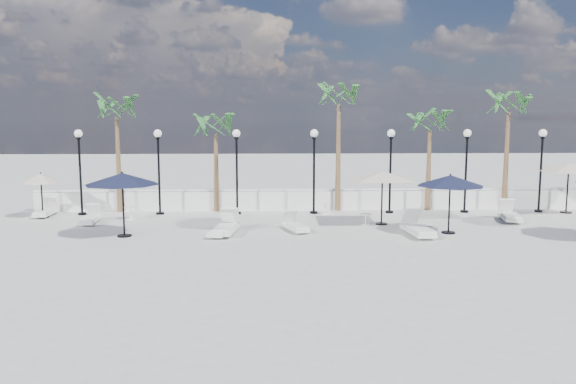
{
  "coord_description": "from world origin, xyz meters",
  "views": [
    {
      "loc": [
        -2.13,
        -18.82,
        4.34
      ],
      "look_at": [
        -1.33,
        2.67,
        1.5
      ],
      "focal_mm": 35.0,
      "sensor_mm": 36.0,
      "label": 1
    }
  ],
  "objects_px": {
    "parasol_navy_left": "(122,179)",
    "lounger_6": "(418,228)",
    "lounger_5": "(510,215)",
    "parasol_navy_mid": "(450,181)",
    "lounger_0": "(46,211)",
    "parasol_cream_small": "(41,179)",
    "lounger_4": "(295,226)",
    "lounger_1": "(90,218)",
    "lounger_2": "(222,230)",
    "parasol_cream_sq_a": "(382,172)",
    "parasol_cream_sq_b": "(569,164)",
    "lounger_3": "(226,227)"
  },
  "relations": [
    {
      "from": "lounger_4",
      "to": "lounger_5",
      "type": "xyz_separation_m",
      "value": [
        9.22,
        1.84,
        0.04
      ]
    },
    {
      "from": "parasol_navy_mid",
      "to": "parasol_cream_small",
      "type": "height_order",
      "value": "parasol_navy_mid"
    },
    {
      "from": "lounger_1",
      "to": "lounger_4",
      "type": "relative_size",
      "value": 1.0
    },
    {
      "from": "lounger_1",
      "to": "parasol_navy_left",
      "type": "bearing_deg",
      "value": -55.82
    },
    {
      "from": "lounger_4",
      "to": "parasol_navy_mid",
      "type": "height_order",
      "value": "parasol_navy_mid"
    },
    {
      "from": "lounger_0",
      "to": "lounger_4",
      "type": "relative_size",
      "value": 1.04
    },
    {
      "from": "lounger_1",
      "to": "parasol_cream_sq_a",
      "type": "height_order",
      "value": "parasol_cream_sq_a"
    },
    {
      "from": "parasol_navy_left",
      "to": "parasol_cream_sq_a",
      "type": "xyz_separation_m",
      "value": [
        9.97,
        1.99,
        0.04
      ]
    },
    {
      "from": "lounger_0",
      "to": "lounger_5",
      "type": "relative_size",
      "value": 0.89
    },
    {
      "from": "lounger_1",
      "to": "parasol_cream_sq_b",
      "type": "distance_m",
      "value": 21.3
    },
    {
      "from": "parasol_navy_mid",
      "to": "parasol_cream_small",
      "type": "bearing_deg",
      "value": 166.47
    },
    {
      "from": "lounger_1",
      "to": "lounger_2",
      "type": "relative_size",
      "value": 0.98
    },
    {
      "from": "lounger_2",
      "to": "parasol_navy_left",
      "type": "bearing_deg",
      "value": -163.7
    },
    {
      "from": "parasol_cream_sq_a",
      "to": "lounger_4",
      "type": "bearing_deg",
      "value": -161.13
    },
    {
      "from": "lounger_5",
      "to": "lounger_2",
      "type": "bearing_deg",
      "value": -155.76
    },
    {
      "from": "lounger_2",
      "to": "parasol_navy_mid",
      "type": "xyz_separation_m",
      "value": [
        8.55,
        0.1,
        1.78
      ]
    },
    {
      "from": "lounger_1",
      "to": "parasol_cream_small",
      "type": "height_order",
      "value": "parasol_cream_small"
    },
    {
      "from": "lounger_0",
      "to": "parasol_cream_small",
      "type": "xyz_separation_m",
      "value": [
        0.0,
        -0.35,
        1.47
      ]
    },
    {
      "from": "lounger_2",
      "to": "lounger_3",
      "type": "distance_m",
      "value": 0.32
    },
    {
      "from": "lounger_2",
      "to": "parasol_cream_small",
      "type": "relative_size",
      "value": 0.93
    },
    {
      "from": "parasol_cream_sq_a",
      "to": "parasol_cream_small",
      "type": "xyz_separation_m",
      "value": [
        -14.56,
        2.17,
        -0.45
      ]
    },
    {
      "from": "lounger_4",
      "to": "lounger_5",
      "type": "relative_size",
      "value": 0.85
    },
    {
      "from": "lounger_0",
      "to": "lounger_1",
      "type": "relative_size",
      "value": 1.04
    },
    {
      "from": "lounger_5",
      "to": "lounger_3",
      "type": "bearing_deg",
      "value": -156.97
    },
    {
      "from": "lounger_5",
      "to": "parasol_navy_left",
      "type": "height_order",
      "value": "parasol_navy_left"
    },
    {
      "from": "parasol_navy_left",
      "to": "lounger_4",
      "type": "bearing_deg",
      "value": 6.75
    },
    {
      "from": "lounger_1",
      "to": "lounger_3",
      "type": "xyz_separation_m",
      "value": [
        5.8,
        -2.31,
        0.04
      ]
    },
    {
      "from": "parasol_navy_mid",
      "to": "lounger_1",
      "type": "bearing_deg",
      "value": 170.02
    },
    {
      "from": "lounger_1",
      "to": "parasol_cream_sq_b",
      "type": "xyz_separation_m",
      "value": [
        21.12,
        1.86,
        2.05
      ]
    },
    {
      "from": "parasol_cream_small",
      "to": "lounger_0",
      "type": "bearing_deg",
      "value": 90.13
    },
    {
      "from": "lounger_3",
      "to": "lounger_6",
      "type": "bearing_deg",
      "value": 2.99
    },
    {
      "from": "lounger_2",
      "to": "parasol_cream_sq_a",
      "type": "xyz_separation_m",
      "value": [
        6.36,
        1.96,
        1.94
      ]
    },
    {
      "from": "parasol_cream_small",
      "to": "lounger_1",
      "type": "bearing_deg",
      "value": -31.14
    },
    {
      "from": "parasol_navy_left",
      "to": "lounger_3",
      "type": "bearing_deg",
      "value": 4.82
    },
    {
      "from": "lounger_0",
      "to": "lounger_3",
      "type": "bearing_deg",
      "value": -29.04
    },
    {
      "from": "parasol_navy_left",
      "to": "parasol_cream_small",
      "type": "height_order",
      "value": "parasol_navy_left"
    },
    {
      "from": "lounger_0",
      "to": "parasol_cream_sq_a",
      "type": "distance_m",
      "value": 14.9
    },
    {
      "from": "lounger_5",
      "to": "parasol_cream_sq_b",
      "type": "bearing_deg",
      "value": 40.76
    },
    {
      "from": "lounger_1",
      "to": "lounger_4",
      "type": "xyz_separation_m",
      "value": [
        8.42,
        -1.87,
        -0.01
      ]
    },
    {
      "from": "lounger_6",
      "to": "parasol_cream_sq_b",
      "type": "xyz_separation_m",
      "value": [
        8.19,
        4.73,
        2.0
      ]
    },
    {
      "from": "lounger_5",
      "to": "parasol_cream_small",
      "type": "xyz_separation_m",
      "value": [
        -20.17,
        1.57,
        1.45
      ]
    },
    {
      "from": "parasol_cream_small",
      "to": "parasol_cream_sq_a",
      "type": "bearing_deg",
      "value": -8.48
    },
    {
      "from": "parasol_navy_left",
      "to": "lounger_0",
      "type": "bearing_deg",
      "value": 135.5
    },
    {
      "from": "lounger_4",
      "to": "parasol_navy_left",
      "type": "relative_size",
      "value": 0.66
    },
    {
      "from": "parasol_navy_left",
      "to": "lounger_6",
      "type": "bearing_deg",
      "value": -1.29
    },
    {
      "from": "lounger_0",
      "to": "parasol_navy_mid",
      "type": "distance_m",
      "value": 17.39
    },
    {
      "from": "lounger_6",
      "to": "parasol_navy_mid",
      "type": "bearing_deg",
      "value": 11.19
    },
    {
      "from": "lounger_6",
      "to": "parasol_navy_mid",
      "type": "relative_size",
      "value": 0.87
    },
    {
      "from": "lounger_2",
      "to": "parasol_cream_sq_a",
      "type": "distance_m",
      "value": 6.93
    },
    {
      "from": "lounger_5",
      "to": "parasol_cream_sq_b",
      "type": "relative_size",
      "value": 0.43
    }
  ]
}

